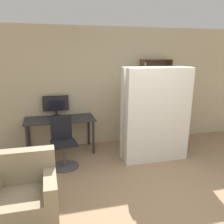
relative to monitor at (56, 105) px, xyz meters
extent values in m
plane|color=#937556|center=(1.31, -2.76, -1.01)|extent=(16.00, 16.00, 0.00)
cube|color=#C6B793|center=(1.31, 0.15, 0.34)|extent=(8.00, 0.06, 2.70)
cube|color=#2D2D33|center=(0.06, -0.22, -0.28)|extent=(1.46, 0.69, 0.03)
cylinder|color=#2D2D33|center=(-0.62, -0.51, -0.65)|extent=(0.05, 0.05, 0.72)
cylinder|color=#2D2D33|center=(0.73, -0.51, -0.65)|extent=(0.05, 0.05, 0.72)
cylinder|color=#2D2D33|center=(-0.62, 0.06, -0.65)|extent=(0.05, 0.05, 0.72)
cylinder|color=#2D2D33|center=(0.73, 0.06, -0.65)|extent=(0.05, 0.05, 0.72)
cylinder|color=black|center=(0.00, 0.00, -0.25)|extent=(0.21, 0.21, 0.02)
cylinder|color=black|center=(0.00, 0.00, -0.18)|extent=(0.04, 0.04, 0.12)
cube|color=black|center=(0.00, 0.00, 0.03)|extent=(0.55, 0.02, 0.34)
cube|color=black|center=(0.00, 0.00, 0.03)|extent=(0.53, 0.03, 0.31)
cylinder|color=#4C4C51|center=(0.07, -1.03, -1.00)|extent=(0.52, 0.52, 0.03)
cylinder|color=#4C4C51|center=(0.07, -1.03, -0.77)|extent=(0.05, 0.05, 0.42)
cube|color=black|center=(0.07, -1.03, -0.53)|extent=(0.49, 0.49, 0.05)
cube|color=black|center=(0.05, -0.84, -0.28)|extent=(0.40, 0.09, 0.45)
cube|color=brown|center=(1.99, -0.01, -0.02)|extent=(0.02, 0.27, 1.97)
cube|color=brown|center=(2.70, -0.01, -0.02)|extent=(0.02, 0.27, 1.97)
cube|color=brown|center=(2.34, 0.11, -0.02)|extent=(0.72, 0.02, 1.97)
cube|color=brown|center=(2.34, -0.01, -1.00)|extent=(0.68, 0.23, 0.02)
cube|color=brown|center=(2.34, -0.01, -0.51)|extent=(0.68, 0.23, 0.02)
cube|color=brown|center=(2.34, -0.01, -0.02)|extent=(0.68, 0.23, 0.02)
cube|color=brown|center=(2.34, -0.01, 0.46)|extent=(0.68, 0.23, 0.02)
cube|color=brown|center=(2.34, -0.01, 0.95)|extent=(0.68, 0.23, 0.02)
cube|color=brown|center=(2.03, -0.03, -0.85)|extent=(0.03, 0.17, 0.28)
cube|color=red|center=(2.07, -0.03, -0.80)|extent=(0.04, 0.14, 0.39)
cube|color=#287A38|center=(2.11, -0.03, -0.79)|extent=(0.02, 0.18, 0.41)
cube|color=brown|center=(2.14, 0.01, -0.84)|extent=(0.04, 0.16, 0.30)
cube|color=silver|center=(2.18, -0.03, -0.82)|extent=(0.03, 0.14, 0.34)
cube|color=#287A38|center=(2.03, -0.01, -0.30)|extent=(0.03, 0.20, 0.41)
cube|color=gold|center=(2.06, -0.03, -0.33)|extent=(0.03, 0.18, 0.35)
cube|color=#232328|center=(2.10, -0.02, -0.34)|extent=(0.04, 0.18, 0.34)
cube|color=red|center=(2.15, 0.02, -0.33)|extent=(0.04, 0.15, 0.35)
cube|color=teal|center=(2.20, 0.00, -0.34)|extent=(0.04, 0.20, 0.32)
cube|color=gold|center=(2.25, -0.01, -0.29)|extent=(0.03, 0.16, 0.42)
cube|color=brown|center=(2.03, -0.03, 0.16)|extent=(0.03, 0.19, 0.34)
cube|color=#7A2D84|center=(2.08, 0.01, 0.20)|extent=(0.04, 0.15, 0.43)
cube|color=teal|center=(2.11, -0.03, 0.15)|extent=(0.02, 0.18, 0.34)
cube|color=#232328|center=(2.15, -0.02, 0.17)|extent=(0.04, 0.17, 0.38)
cube|color=silver|center=(2.19, 0.01, 0.14)|extent=(0.03, 0.13, 0.31)
cube|color=silver|center=(2.03, -0.03, 0.68)|extent=(0.03, 0.20, 0.42)
cube|color=silver|center=(2.06, 0.02, 0.66)|extent=(0.03, 0.14, 0.38)
cube|color=#7A2D84|center=(2.09, 0.02, 0.62)|extent=(0.02, 0.15, 0.29)
cube|color=brown|center=(2.13, 0.02, 0.62)|extent=(0.03, 0.15, 0.29)
cube|color=silver|center=(1.86, -1.25, -0.08)|extent=(1.29, 0.26, 1.86)
cube|color=beige|center=(2.50, -1.25, -0.08)|extent=(0.01, 0.26, 1.82)
cube|color=silver|center=(1.86, -0.95, -0.08)|extent=(1.29, 0.23, 1.85)
cube|color=beige|center=(2.50, -0.95, -0.08)|extent=(0.01, 0.23, 1.82)
cube|color=gray|center=(-0.56, -2.49, -0.81)|extent=(0.85, 0.80, 0.40)
cube|color=gray|center=(-0.56, -2.19, -0.39)|extent=(0.85, 0.20, 0.45)
cube|color=gray|center=(-0.21, -2.49, -0.51)|extent=(0.16, 0.80, 0.20)
camera|label=1|loc=(-0.20, -5.49, 1.07)|focal=40.00mm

